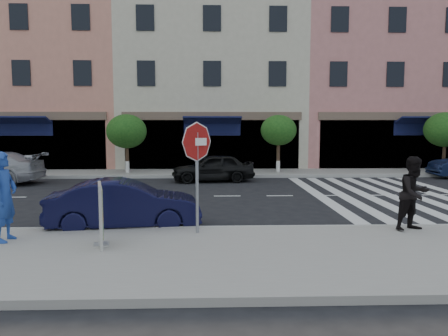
% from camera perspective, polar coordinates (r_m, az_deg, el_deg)
% --- Properties ---
extents(ground, '(120.00, 120.00, 0.00)m').
position_cam_1_polar(ground, '(12.59, 1.18, -6.71)').
color(ground, black).
rests_on(ground, ground).
extents(sidewalk_near, '(60.00, 4.50, 0.15)m').
position_cam_1_polar(sidewalk_near, '(8.95, 2.50, -11.47)').
color(sidewalk_near, gray).
rests_on(sidewalk_near, ground).
extents(sidewalk_far, '(60.00, 3.00, 0.15)m').
position_cam_1_polar(sidewalk_far, '(23.43, -0.28, -0.67)').
color(sidewalk_far, gray).
rests_on(sidewalk_far, ground).
extents(building_west_mid, '(10.00, 9.00, 14.00)m').
position_cam_1_polar(building_west_mid, '(31.33, -21.77, 13.27)').
color(building_west_mid, tan).
rests_on(building_west_mid, ground).
extents(building_centre, '(11.00, 9.00, 11.00)m').
position_cam_1_polar(building_centre, '(29.40, -1.62, 11.25)').
color(building_centre, beige).
rests_on(building_centre, ground).
extents(building_east_mid, '(13.00, 9.00, 13.00)m').
position_cam_1_polar(building_east_mid, '(31.92, 21.00, 12.25)').
color(building_east_mid, tan).
rests_on(building_east_mid, ground).
extents(street_tree_wb, '(2.10, 2.10, 3.06)m').
position_cam_1_polar(street_tree_wb, '(23.48, -12.60, 4.67)').
color(street_tree_wb, '#473323').
rests_on(street_tree_wb, sidewalk_far).
extents(street_tree_c, '(1.90, 1.90, 3.04)m').
position_cam_1_polar(street_tree_c, '(23.36, 7.13, 4.88)').
color(street_tree_c, '#473323').
rests_on(street_tree_c, sidewalk_far).
extents(street_tree_ea, '(2.20, 2.20, 3.19)m').
position_cam_1_polar(street_tree_ea, '(26.32, 26.93, 4.47)').
color(street_tree_ea, '#473323').
rests_on(street_tree_ea, sidewalk_far).
extents(stop_sign, '(0.86, 0.40, 2.63)m').
position_cam_1_polar(stop_sign, '(10.19, -3.56, 1.97)').
color(stop_sign, gray).
rests_on(stop_sign, sidewalk_near).
extents(photographer, '(0.52, 0.75, 1.98)m').
position_cam_1_polar(photographer, '(10.72, -26.75, -3.36)').
color(photographer, '#204092').
rests_on(photographer, sidewalk_near).
extents(walker, '(1.07, 0.96, 1.80)m').
position_cam_1_polar(walker, '(11.53, 23.59, -3.06)').
color(walker, black).
rests_on(walker, sidewalk_near).
extents(poster_board, '(0.38, 0.86, 1.34)m').
position_cam_1_polar(poster_board, '(9.61, -15.80, -6.02)').
color(poster_board, beige).
rests_on(poster_board, sidewalk_near).
extents(car_near_mid, '(4.05, 1.83, 1.29)m').
position_cam_1_polar(car_near_mid, '(11.67, -12.84, -4.63)').
color(car_near_mid, black).
rests_on(car_near_mid, ground).
extents(car_far_mid, '(3.98, 1.91, 1.31)m').
position_cam_1_polar(car_far_mid, '(20.54, -1.46, 0.03)').
color(car_far_mid, black).
rests_on(car_far_mid, ground).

